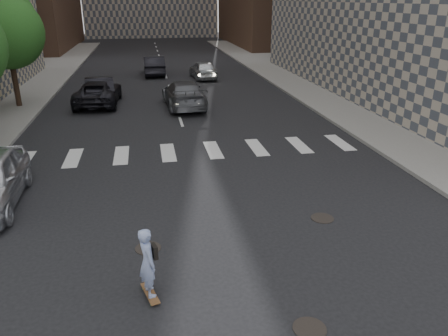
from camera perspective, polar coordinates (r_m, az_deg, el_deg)
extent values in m
plane|color=black|center=(11.28, 0.66, -12.68)|extent=(160.00, 160.00, 0.00)
cube|color=gray|center=(34.00, 18.90, 9.62)|extent=(13.00, 80.00, 0.15)
cube|color=black|center=(26.92, 19.15, 10.96)|extent=(0.30, 18.00, 4.00)
cylinder|color=#382619|center=(29.61, -25.58, 10.02)|extent=(0.32, 0.32, 2.80)
sphere|color=#244D19|center=(29.28, -26.50, 15.56)|extent=(4.20, 4.20, 4.20)
sphere|color=#244D19|center=(29.77, -26.11, 17.44)|extent=(2.80, 2.80, 2.80)
cylinder|color=black|center=(9.66, 11.12, -19.88)|extent=(0.70, 0.70, 0.02)
cylinder|color=black|center=(12.15, -9.89, -10.27)|extent=(0.70, 0.70, 0.02)
cylinder|color=black|center=(13.81, 12.72, -6.40)|extent=(0.70, 0.70, 0.02)
cube|color=brown|center=(10.40, -9.61, -15.83)|extent=(0.44, 0.90, 0.02)
cylinder|color=green|center=(10.18, -9.50, -17.14)|extent=(0.04, 0.06, 0.06)
cylinder|color=green|center=(10.21, -8.63, -16.94)|extent=(0.04, 0.06, 0.06)
cylinder|color=green|center=(10.66, -10.51, -15.21)|extent=(0.04, 0.06, 0.06)
cylinder|color=green|center=(10.69, -9.69, -15.03)|extent=(0.04, 0.06, 0.06)
imported|color=#94A8D7|center=(9.92, -9.91, -12.00)|extent=(0.54, 0.68, 1.64)
cube|color=black|center=(9.89, -9.09, -10.68)|extent=(0.17, 0.29, 0.31)
imported|color=black|center=(29.85, -15.92, 9.89)|extent=(2.25, 5.05, 1.61)
imported|color=#54565C|center=(27.26, -5.26, 9.59)|extent=(2.57, 5.69, 1.62)
imported|color=black|center=(28.91, -16.12, 9.43)|extent=(2.80, 5.60, 1.52)
imported|color=silver|center=(37.32, -2.75, 12.73)|extent=(2.11, 4.52, 1.50)
imported|color=black|center=(39.58, -9.12, 13.09)|extent=(1.79, 5.00, 1.64)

